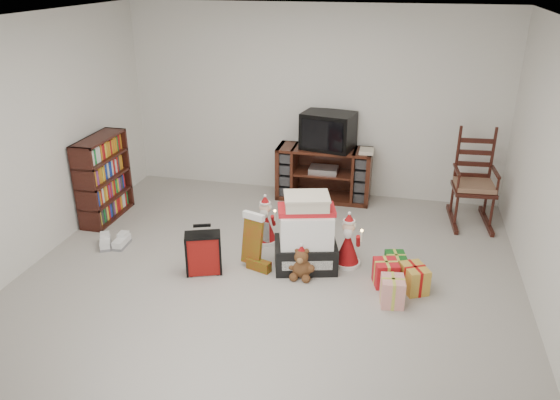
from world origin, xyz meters
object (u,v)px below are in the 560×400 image
Objects in this scene: gift_cluster at (392,274)px; tv_stand at (324,174)px; teddy_bear at (301,264)px; santa_figurine at (348,245)px; rocking_chair at (473,189)px; sneaker_pair at (113,242)px; red_suitcase at (203,253)px; crt_television at (328,131)px; mrs_claus_figurine at (265,224)px; gift_pile at (306,237)px; bookshelf at (104,180)px.

tv_stand is at bearing 116.60° from gift_cluster.
gift_cluster is (0.90, 0.06, -0.02)m from teddy_bear.
teddy_bear is 0.54× the size of santa_figurine.
rocking_chair is 4.29m from sneaker_pair.
santa_figurine reaches higher than red_suitcase.
crt_television reaches higher than tv_stand.
santa_figurine is 1.04× the size of mrs_claus_figurine.
gift_pile is 0.72m from mrs_claus_figurine.
teddy_bear is at bearing -139.01° from rocking_chair.
tv_stand is 2.82m from bookshelf.
teddy_bear reaches higher than gift_cluster.
tv_stand is 1.56× the size of gift_pile.
gift_pile is 1.39× the size of mrs_claus_figurine.
mrs_claus_figurine is at bearing -107.71° from tv_stand.
red_suitcase is (1.65, -1.00, -0.28)m from bookshelf.
bookshelf reaches higher than gift_pile.
crt_television is (2.12, 1.92, 0.90)m from sneaker_pair.
red_suitcase is at bearing -112.08° from tv_stand.
rocking_chair reaches higher than tv_stand.
sneaker_pair is at bearing -56.75° from bookshelf.
teddy_bear is at bearing -50.35° from mrs_claus_figurine.
crt_television is (-0.07, 2.08, 0.80)m from teddy_bear.
mrs_claus_figurine is at bearing -1.08° from sneaker_pair.
teddy_bear is (-0.00, -0.21, -0.21)m from gift_pile.
tv_stand reaches higher than red_suitcase.
mrs_claus_figurine is 0.79× the size of crt_television.
rocking_chair reaches higher than crt_television.
gift_pile reaches higher than red_suitcase.
bookshelf is 2.80m from teddy_bear.
gift_pile is at bearing 89.58° from teddy_bear.
rocking_chair reaches higher than gift_pile.
crt_television reaches higher than red_suitcase.
tv_stand is at bearing 25.39° from bookshelf.
mrs_claus_figurine is (-0.97, 0.30, -0.01)m from santa_figurine.
teddy_bear is 2.20m from sneaker_pair.
bookshelf is 3.65m from gift_cluster.
bookshelf is at bearing 170.71° from santa_figurine.
tv_stand is 1.79m from santa_figurine.
tv_stand is 2.25m from gift_cluster.
gift_pile is at bearing 170.47° from gift_cluster.
rocking_chair is at bearing 4.46° from sneaker_pair.
rocking_chair is 2.59m from mrs_claus_figurine.
tv_stand is 2.08m from teddy_bear.
crt_television is at bearing 76.97° from gift_pile.
red_suitcase is 0.92m from mrs_claus_figurine.
rocking_chair is 3.72× the size of teddy_bear.
gift_cluster is at bearing -31.86° from santa_figurine.
gift_cluster is at bearing -19.86° from sneaker_pair.
mrs_claus_figurine is (-0.55, 0.45, -0.13)m from gift_pile.
sneaker_pair is (0.46, -0.70, -0.45)m from bookshelf.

